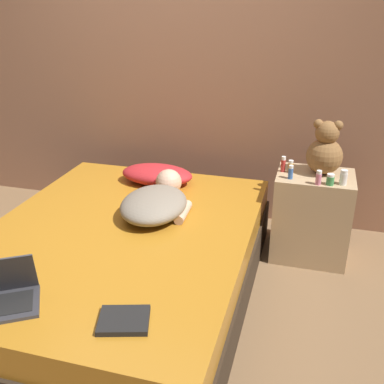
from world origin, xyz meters
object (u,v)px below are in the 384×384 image
(laptop, at_px, (2,294))
(bottle_blue, at_px, (291,172))
(book, at_px, (124,320))
(bottle_pink, at_px, (319,178))
(bottle_amber, at_px, (291,167))
(pillow, at_px, (157,174))
(bottle_red, at_px, (283,164))
(person_lying, at_px, (157,201))
(bottle_white, at_px, (344,177))
(teddy_bear, at_px, (325,151))
(bottle_green, at_px, (330,180))

(laptop, bearing_deg, bottle_blue, 19.87)
(bottle_blue, distance_m, book, 1.51)
(bottle_pink, relative_size, bottle_amber, 1.08)
(pillow, relative_size, book, 2.10)
(laptop, relative_size, bottle_blue, 4.10)
(pillow, distance_m, bottle_amber, 0.94)
(bottle_amber, bearing_deg, book, -110.20)
(bottle_red, bearing_deg, book, -108.45)
(bottle_red, relative_size, bottle_amber, 1.23)
(pillow, height_order, person_lying, person_lying)
(bottle_red, height_order, bottle_pink, bottle_red)
(laptop, distance_m, bottle_amber, 1.90)
(bottle_white, xyz_separation_m, book, (-0.88, -1.38, -0.20))
(laptop, relative_size, bottle_red, 3.54)
(pillow, xyz_separation_m, bottle_white, (1.26, -0.09, 0.15))
(person_lying, height_order, teddy_bear, teddy_bear)
(bottle_pink, bearing_deg, bottle_amber, 138.19)
(person_lying, bearing_deg, laptop, -110.63)
(laptop, relative_size, bottle_pink, 4.03)
(bottle_blue, height_order, book, bottle_blue)
(person_lying, height_order, bottle_red, bottle_red)
(bottle_blue, bearing_deg, laptop, -128.25)
(teddy_bear, relative_size, bottle_white, 3.76)
(bottle_white, height_order, bottle_pink, bottle_white)
(bottle_green, relative_size, bottle_pink, 0.77)
(bottle_white, distance_m, bottle_pink, 0.15)
(teddy_bear, distance_m, book, 1.75)
(bottle_white, bearing_deg, bottle_red, 161.60)
(bottle_pink, height_order, book, bottle_pink)
(pillow, relative_size, bottle_amber, 6.07)
(bottle_red, bearing_deg, bottle_white, -18.40)
(pillow, relative_size, bottle_green, 7.33)
(laptop, height_order, bottle_pink, bottle_pink)
(pillow, height_order, bottle_blue, bottle_blue)
(bottle_blue, relative_size, bottle_amber, 1.06)
(bottle_pink, relative_size, book, 0.37)
(person_lying, height_order, laptop, laptop)
(teddy_bear, height_order, bottle_green, teddy_bear)
(person_lying, xyz_separation_m, bottle_green, (1.02, 0.34, 0.12))
(person_lying, bearing_deg, bottle_amber, 29.55)
(teddy_bear, height_order, book, teddy_bear)
(laptop, height_order, bottle_red, bottle_red)
(laptop, bearing_deg, bottle_amber, 22.16)
(bottle_amber, distance_m, book, 1.61)
(pillow, distance_m, bottle_blue, 0.95)
(person_lying, distance_m, bottle_white, 1.17)
(pillow, xyz_separation_m, teddy_bear, (1.14, 0.08, 0.26))
(bottle_blue, height_order, bottle_pink, bottle_pink)
(pillow, bearing_deg, teddy_bear, 3.92)
(person_lying, xyz_separation_m, bottle_blue, (0.78, 0.37, 0.13))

